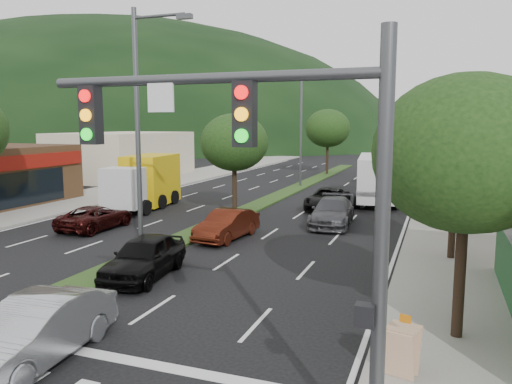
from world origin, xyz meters
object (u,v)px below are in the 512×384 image
at_px(tree_r_b, 457,137).
at_px(tree_r_c, 452,138).
at_px(car_queue_d, 327,199).
at_px(motorhome, 376,178).
at_px(tree_r_d, 450,128).
at_px(streetlight_mid, 303,123).
at_px(a_frame_sign, 402,346).
at_px(sedan_silver, 35,331).
at_px(suv_maroon, 96,217).
at_px(tree_med_near, 234,142).
at_px(car_queue_c, 227,225).
at_px(traffic_signal, 284,180).
at_px(tree_med_far, 328,128).
at_px(tree_r_e, 448,130).
at_px(car_queue_b, 332,212).
at_px(streetlight_near, 142,123).
at_px(box_truck, 146,183).
at_px(tree_r_a, 467,154).
at_px(car_queue_a, 144,257).

relative_size(tree_r_b, tree_r_c, 1.07).
relative_size(car_queue_d, motorhome, 0.56).
xyz_separation_m(tree_r_d, streetlight_mid, (-11.79, 3.00, 0.40)).
height_order(tree_r_b, a_frame_sign, tree_r_b).
xyz_separation_m(sedan_silver, a_frame_sign, (8.08, 2.03, 0.05)).
xyz_separation_m(tree_r_b, suv_maroon, (-17.48, 0.13, -4.40)).
bearing_deg(tree_med_near, car_queue_c, -70.96).
height_order(traffic_signal, tree_med_far, tree_med_far).
height_order(tree_r_e, car_queue_b, tree_r_e).
height_order(streetlight_near, box_truck, streetlight_near).
distance_m(tree_r_a, car_queue_d, 20.25).
xyz_separation_m(tree_med_near, car_queue_d, (4.68, 4.42, -3.75)).
bearing_deg(tree_r_d, tree_r_c, -90.00).
distance_m(tree_r_b, streetlight_near, 12.47).
bearing_deg(traffic_signal, tree_med_far, 101.22).
bearing_deg(car_queue_c, box_truck, 148.51).
distance_m(traffic_signal, tree_r_b, 13.87).
xyz_separation_m(suv_maroon, car_queue_c, (7.41, 0.29, 0.07)).
bearing_deg(car_queue_a, tree_r_a, -16.99).
bearing_deg(motorhome, a_frame_sign, -88.61).
height_order(tree_r_e, sedan_silver, tree_r_e).
relative_size(traffic_signal, streetlight_near, 0.70).
xyz_separation_m(tree_med_far, car_queue_b, (6.02, -26.58, -4.26)).
bearing_deg(car_queue_c, a_frame_sign, -45.71).
relative_size(suv_maroon, car_queue_b, 0.88).
height_order(tree_med_far, suv_maroon, tree_med_far).
distance_m(tree_r_c, suv_maroon, 19.61).
bearing_deg(tree_med_far, tree_r_d, -49.40).
relative_size(traffic_signal, car_queue_a, 1.56).
distance_m(tree_r_a, car_queue_a, 11.41).
xyz_separation_m(tree_r_e, streetlight_mid, (-11.79, -7.00, 0.69)).
bearing_deg(motorhome, suv_maroon, -138.20).
relative_size(tree_med_far, car_queue_a, 1.55).
xyz_separation_m(tree_r_b, motorhome, (-4.73, 14.51, -3.30)).
xyz_separation_m(tree_med_near, a_frame_sign, (10.81, -16.59, -3.63)).
xyz_separation_m(car_queue_d, motorhome, (2.59, 4.09, 1.06)).
relative_size(tree_r_e, a_frame_sign, 4.55).
distance_m(tree_r_a, tree_med_far, 41.76).
bearing_deg(car_queue_a, tree_med_far, 85.46).
bearing_deg(tree_r_a, car_queue_a, 169.81).
xyz_separation_m(streetlight_near, sedan_silver, (2.53, -8.62, -4.83)).
relative_size(tree_med_far, sedan_silver, 1.51).
bearing_deg(tree_med_near, tree_med_far, 90.00).
bearing_deg(tree_med_near, traffic_signal, -65.20).
xyz_separation_m(tree_r_e, streetlight_near, (-11.79, -32.00, 0.69)).
bearing_deg(traffic_signal, tree_r_e, 85.91).
bearing_deg(streetlight_near, tree_r_a, -18.73).
distance_m(tree_r_a, a_frame_sign, 4.93).
bearing_deg(sedan_silver, motorhome, 76.09).
height_order(tree_r_b, car_queue_b, tree_r_b).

